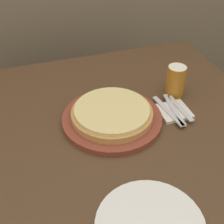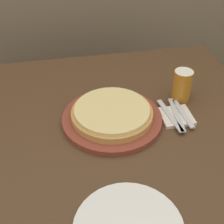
{
  "view_description": "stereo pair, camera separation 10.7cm",
  "coord_description": "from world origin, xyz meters",
  "px_view_note": "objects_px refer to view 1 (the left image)",
  "views": [
    {
      "loc": [
        -0.23,
        -0.75,
        1.45
      ],
      "look_at": [
        0.04,
        0.05,
        0.79
      ],
      "focal_mm": 50.0,
      "sensor_mm": 36.0,
      "label": 1
    },
    {
      "loc": [
        -0.13,
        -0.78,
        1.45
      ],
      "look_at": [
        0.04,
        0.05,
        0.79
      ],
      "focal_mm": 50.0,
      "sensor_mm": 36.0,
      "label": 2
    }
  ],
  "objects_px": {
    "beer_glass": "(176,80)",
    "fork": "(168,111)",
    "dinner_knife": "(174,109)",
    "pizza_on_board": "(112,116)",
    "spoon": "(180,108)"
  },
  "relations": [
    {
      "from": "fork",
      "to": "dinner_knife",
      "type": "distance_m",
      "value": 0.03
    },
    {
      "from": "beer_glass",
      "to": "fork",
      "type": "relative_size",
      "value": 0.66
    },
    {
      "from": "beer_glass",
      "to": "spoon",
      "type": "distance_m",
      "value": 0.12
    },
    {
      "from": "pizza_on_board",
      "to": "beer_glass",
      "type": "xyz_separation_m",
      "value": [
        0.28,
        0.08,
        0.04
      ]
    },
    {
      "from": "fork",
      "to": "spoon",
      "type": "distance_m",
      "value": 0.05
    },
    {
      "from": "pizza_on_board",
      "to": "dinner_knife",
      "type": "distance_m",
      "value": 0.23
    },
    {
      "from": "pizza_on_board",
      "to": "fork",
      "type": "bearing_deg",
      "value": -7.17
    },
    {
      "from": "dinner_knife",
      "to": "spoon",
      "type": "xyz_separation_m",
      "value": [
        0.03,
        0.0,
        0.0
      ]
    },
    {
      "from": "beer_glass",
      "to": "spoon",
      "type": "height_order",
      "value": "beer_glass"
    },
    {
      "from": "fork",
      "to": "dinner_knife",
      "type": "relative_size",
      "value": 1.0
    },
    {
      "from": "spoon",
      "to": "beer_glass",
      "type": "bearing_deg",
      "value": 74.78
    },
    {
      "from": "dinner_knife",
      "to": "spoon",
      "type": "height_order",
      "value": "same"
    },
    {
      "from": "pizza_on_board",
      "to": "spoon",
      "type": "bearing_deg",
      "value": -5.76
    },
    {
      "from": "spoon",
      "to": "pizza_on_board",
      "type": "bearing_deg",
      "value": 174.24
    },
    {
      "from": "beer_glass",
      "to": "fork",
      "type": "height_order",
      "value": "beer_glass"
    }
  ]
}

